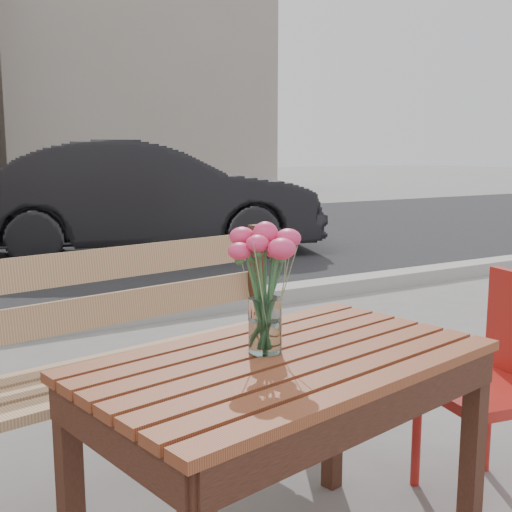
{
  "coord_description": "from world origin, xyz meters",
  "views": [
    {
      "loc": [
        -0.99,
        -1.45,
        1.25
      ],
      "look_at": [
        -0.09,
        0.07,
        0.96
      ],
      "focal_mm": 45.0,
      "sensor_mm": 36.0,
      "label": 1
    }
  ],
  "objects_px": {
    "main_vase": "(265,272)",
    "parked_car": "(147,198)",
    "red_chair": "(503,372)",
    "main_table": "(287,395)"
  },
  "relations": [
    {
      "from": "main_vase",
      "to": "parked_car",
      "type": "xyz_separation_m",
      "value": [
        1.91,
        5.92,
        -0.24
      ]
    },
    {
      "from": "red_chair",
      "to": "main_vase",
      "type": "xyz_separation_m",
      "value": [
        -0.98,
        0.03,
        0.45
      ]
    },
    {
      "from": "parked_car",
      "to": "red_chair",
      "type": "bearing_deg",
      "value": -171.72
    },
    {
      "from": "red_chair",
      "to": "parked_car",
      "type": "xyz_separation_m",
      "value": [
        0.94,
        5.95,
        0.21
      ]
    },
    {
      "from": "main_table",
      "to": "main_vase",
      "type": "bearing_deg",
      "value": 116.03
    },
    {
      "from": "main_table",
      "to": "red_chair",
      "type": "xyz_separation_m",
      "value": [
        0.94,
        0.02,
        -0.11
      ]
    },
    {
      "from": "main_vase",
      "to": "parked_car",
      "type": "distance_m",
      "value": 6.23
    },
    {
      "from": "main_vase",
      "to": "red_chair",
      "type": "bearing_deg",
      "value": -1.78
    },
    {
      "from": "parked_car",
      "to": "main_table",
      "type": "bearing_deg",
      "value": 179.78
    },
    {
      "from": "main_table",
      "to": "main_vase",
      "type": "height_order",
      "value": "main_vase"
    }
  ]
}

